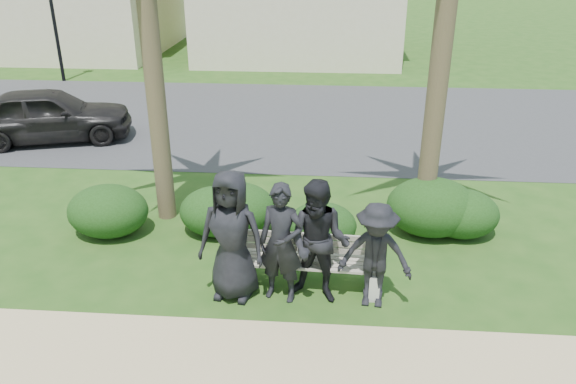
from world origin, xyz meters
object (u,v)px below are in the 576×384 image
Objects in this scene: man_c at (319,243)px; car_a at (49,115)px; park_bench at (303,266)px; man_d at (375,256)px; man_b at (281,243)px; man_a at (232,236)px.

car_a is (-6.76, 6.20, -0.22)m from man_c.
man_c is at bearing -48.28° from park_bench.
car_a is at bearing 151.70° from man_c.
park_bench is 0.56× the size of car_a.
man_d reaches higher than car_a.
man_d is at bearing -17.31° from park_bench.
car_a reaches higher than park_bench.
man_c is (0.22, -0.28, 0.54)m from park_bench.
man_b is 0.44× the size of car_a.
park_bench is 1.43× the size of man_d.
car_a is (-5.58, 6.19, -0.28)m from man_a.
car_a is (-6.54, 5.92, 0.32)m from park_bench.
man_b is at bearing -150.95° from car_a.
park_bench is 1.16× the size of man_a.
man_a reaches higher than car_a.
man_c is at bearing -178.65° from man_d.
man_b is at bearing 8.29° from man_a.
man_c reaches higher than car_a.
man_d is at bearing -146.05° from car_a.
man_c is at bearing 9.17° from man_a.
park_bench is 1.23× the size of man_c.
park_bench is at bearing 143.39° from man_c.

